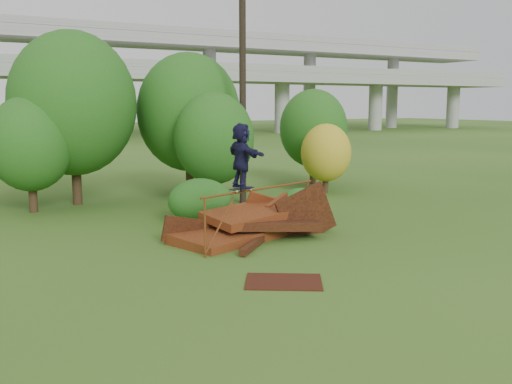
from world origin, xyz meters
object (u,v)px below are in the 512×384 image
skater (242,156)px  flat_plate (284,282)px  scrap_pile (248,226)px  utility_pole (243,89)px

skater → flat_plate: size_ratio=1.04×
scrap_pile → skater: bearing=-126.6°
flat_plate → scrap_pile: bearing=72.0°
utility_pole → skater: bearing=-118.1°
scrap_pile → skater: 2.72m
scrap_pile → flat_plate: bearing=-108.0°
skater → flat_plate: (-0.65, -3.38, -2.74)m
scrap_pile → skater: size_ratio=3.06×
skater → flat_plate: 4.40m
flat_plate → skater: bearing=79.2°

